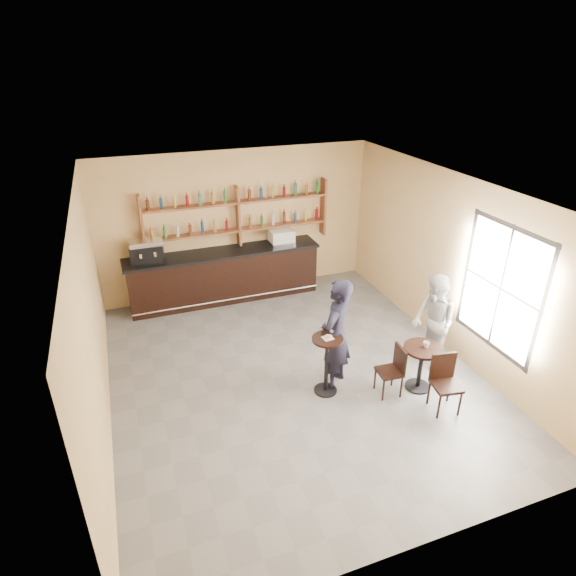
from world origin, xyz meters
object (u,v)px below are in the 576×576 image
object	(u,v)px
bar_counter	(225,275)
man_main	(336,334)
pedestal_table	(326,365)
cafe_table	(420,368)
chair_south	(446,385)
espresso_machine	(147,251)
pastry_case	(281,237)
chair_west	(389,371)
patron_second	(433,322)

from	to	relation	value
bar_counter	man_main	xyz separation A→B (m)	(0.97, -3.62, 0.39)
pedestal_table	cafe_table	bearing A→B (deg)	-16.61
cafe_table	chair_south	world-z (taller)	chair_south
cafe_table	espresso_machine	bearing A→B (deg)	132.13
pastry_case	chair_south	size ratio (longest dim) A/B	0.58
cafe_table	chair_west	size ratio (longest dim) A/B	0.92
cafe_table	patron_second	size ratio (longest dim) A/B	0.46
bar_counter	patron_second	distance (m)	4.62
chair_south	chair_west	bearing A→B (deg)	141.81
bar_counter	man_main	size ratio (longest dim) A/B	2.19
man_main	chair_south	bearing A→B (deg)	97.26
bar_counter	pastry_case	bearing A→B (deg)	0.00
man_main	chair_south	distance (m)	1.84
espresso_machine	pedestal_table	world-z (taller)	espresso_machine
bar_counter	chair_south	world-z (taller)	bar_counter
chair_south	bar_counter	bearing A→B (deg)	124.59
bar_counter	pedestal_table	bearing A→B (deg)	-78.53
cafe_table	chair_west	world-z (taller)	chair_west
pastry_case	bar_counter	bearing A→B (deg)	-177.69
espresso_machine	patron_second	world-z (taller)	patron_second
chair_south	patron_second	size ratio (longest dim) A/B	0.55
man_main	cafe_table	distance (m)	1.50
bar_counter	pastry_case	xyz separation A→B (m)	(1.33, 0.00, 0.73)
man_main	chair_west	distance (m)	1.04
pastry_case	man_main	size ratio (longest dim) A/B	0.28
bar_counter	man_main	world-z (taller)	man_main
pedestal_table	patron_second	bearing A→B (deg)	2.61
bar_counter	chair_south	bearing A→B (deg)	-64.52
man_main	chair_south	xyz separation A→B (m)	(1.32, -1.18, -0.49)
man_main	chair_west	size ratio (longest dim) A/B	2.25
espresso_machine	chair_south	xyz separation A→B (m)	(3.85, -4.80, -0.91)
pastry_case	chair_south	distance (m)	4.97
chair_south	pedestal_table	bearing A→B (deg)	154.82
espresso_machine	patron_second	size ratio (longest dim) A/B	0.38
pedestal_table	espresso_machine	bearing A→B (deg)	121.72
bar_counter	pastry_case	world-z (taller)	pastry_case
espresso_machine	man_main	bearing A→B (deg)	-47.36
bar_counter	chair_west	bearing A→B (deg)	-67.86
chair_south	man_main	bearing A→B (deg)	147.11
pastry_case	patron_second	distance (m)	3.98
pastry_case	man_main	world-z (taller)	man_main
bar_counter	chair_west	size ratio (longest dim) A/B	4.93
pastry_case	cafe_table	distance (m)	4.40
bar_counter	espresso_machine	size ratio (longest dim) A/B	6.46
patron_second	pedestal_table	bearing A→B (deg)	-80.04
pedestal_table	cafe_table	size ratio (longest dim) A/B	1.31
espresso_machine	man_main	world-z (taller)	man_main
cafe_table	patron_second	distance (m)	0.89
pedestal_table	man_main	size ratio (longest dim) A/B	0.53
cafe_table	chair_west	xyz separation A→B (m)	(-0.55, 0.05, 0.04)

